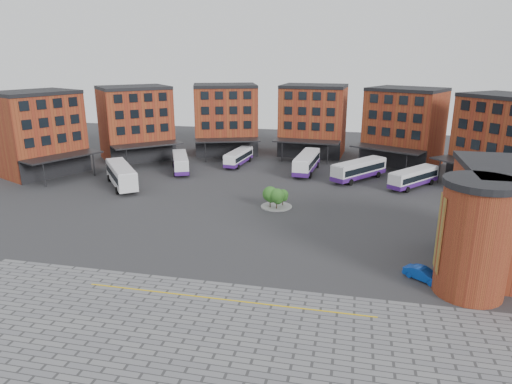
% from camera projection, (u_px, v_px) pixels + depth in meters
% --- Properties ---
extents(ground, '(160.00, 160.00, 0.00)m').
position_uv_depth(ground, '(242.00, 238.00, 53.50)').
color(ground, '#28282B').
rests_on(ground, ground).
extents(paving_zone, '(50.00, 22.00, 0.02)m').
position_uv_depth(paving_zone, '(194.00, 356.00, 32.53)').
color(paving_zone, slate).
rests_on(paving_zone, ground).
extents(yellow_line, '(26.00, 0.15, 0.02)m').
position_uv_depth(yellow_line, '(225.00, 300.00, 40.00)').
color(yellow_line, gold).
rests_on(yellow_line, paving_zone).
extents(main_building, '(94.14, 42.48, 14.60)m').
position_uv_depth(main_building, '(266.00, 126.00, 88.12)').
color(main_building, brown).
rests_on(main_building, ground).
extents(tree_island, '(4.40, 4.40, 3.10)m').
position_uv_depth(tree_island, '(275.00, 196.00, 63.31)').
color(tree_island, gray).
rests_on(tree_island, ground).
extents(bus_a, '(10.06, 11.70, 3.57)m').
position_uv_depth(bus_a, '(121.00, 174.00, 73.62)').
color(bus_a, silver).
rests_on(bus_a, ground).
extents(bus_b, '(6.73, 11.02, 3.08)m').
position_uv_depth(bus_b, '(180.00, 162.00, 83.37)').
color(bus_b, silver).
rests_on(bus_b, ground).
extents(bus_c, '(3.43, 10.40, 2.87)m').
position_uv_depth(bus_c, '(239.00, 157.00, 88.14)').
color(bus_c, white).
rests_on(bus_c, ground).
extents(bus_d, '(3.77, 12.46, 3.46)m').
position_uv_depth(bus_d, '(307.00, 162.00, 82.51)').
color(bus_d, white).
rests_on(bus_d, ground).
extents(bus_e, '(9.30, 11.12, 3.34)m').
position_uv_depth(bus_e, '(359.00, 170.00, 77.59)').
color(bus_e, silver).
rests_on(bus_e, ground).
extents(bus_f, '(8.61, 9.96, 3.03)m').
position_uv_depth(bus_f, '(414.00, 177.00, 73.35)').
color(bus_f, silver).
rests_on(bus_f, ground).
extents(blue_car, '(3.81, 3.30, 1.24)m').
position_uv_depth(blue_car, '(423.00, 274.00, 43.31)').
color(blue_car, '#0D3CA9').
rests_on(blue_car, ground).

